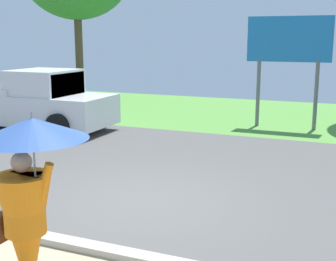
% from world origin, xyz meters
% --- Properties ---
extents(ground_plane, '(40.00, 22.00, 0.20)m').
position_xyz_m(ground_plane, '(0.00, 2.95, -0.05)').
color(ground_plane, '#565451').
extents(monk_pedestrian, '(1.14, 1.14, 2.13)m').
position_xyz_m(monk_pedestrian, '(0.30, -3.27, 1.16)').
color(monk_pedestrian, orange).
rests_on(monk_pedestrian, ground_plane).
extents(pickup_truck, '(5.20, 2.28, 1.88)m').
position_xyz_m(pickup_truck, '(-5.95, 4.52, 0.87)').
color(pickup_truck, silver).
rests_on(pickup_truck, ground_plane).
extents(roadside_billboard, '(2.60, 0.12, 3.50)m').
position_xyz_m(roadside_billboard, '(1.37, 7.79, 2.55)').
color(roadside_billboard, slate).
rests_on(roadside_billboard, ground_plane).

